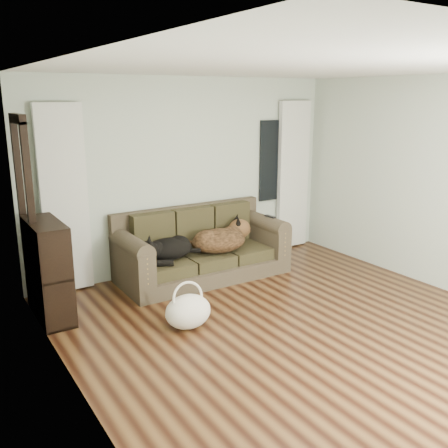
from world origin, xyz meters
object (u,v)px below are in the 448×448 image
dog_black_lab (166,249)px  dog_shepherd (221,241)px  bookshelf (49,274)px  tote_bag (188,313)px  sofa (203,244)px

dog_black_lab → dog_shepherd: dog_shepherd is taller
dog_shepherd → bookshelf: 2.25m
dog_black_lab → dog_shepherd: 0.78m
tote_bag → bookshelf: bearing=137.8°
sofa → dog_shepherd: (0.23, -0.09, 0.04)m
sofa → dog_shepherd: bearing=-21.1°
dog_black_lab → tote_bag: bearing=-104.2°
dog_shepherd → tote_bag: dog_shepherd is taller
dog_shepherd → tote_bag: size_ratio=1.56×
sofa → dog_shepherd: sofa is taller
tote_bag → dog_black_lab: bearing=74.3°
dog_black_lab → tote_bag: dog_black_lab is taller
dog_black_lab → dog_shepherd: size_ratio=0.83×
sofa → dog_black_lab: (-0.55, -0.03, 0.03)m
sofa → bookshelf: 2.03m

